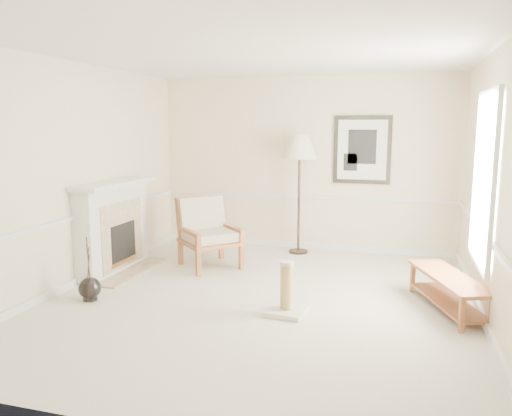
{
  "coord_description": "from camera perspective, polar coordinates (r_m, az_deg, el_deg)",
  "views": [
    {
      "loc": [
        1.57,
        -5.55,
        2.07
      ],
      "look_at": [
        -0.25,
        0.7,
        1.01
      ],
      "focal_mm": 35.0,
      "sensor_mm": 36.0,
      "label": 1
    }
  ],
  "objects": [
    {
      "name": "floor_lamp",
      "position": [
        8.12,
        5.01,
        6.61
      ],
      "size": [
        0.63,
        0.63,
        1.95
      ],
      "rotation": [
        0.0,
        0.0,
        -0.03
      ],
      "color": "black",
      "rests_on": "ground"
    },
    {
      "name": "scratching_post",
      "position": [
        5.66,
        3.49,
        -10.14
      ],
      "size": [
        0.47,
        0.47,
        0.6
      ],
      "rotation": [
        0.0,
        0.0,
        -0.11
      ],
      "color": "silver",
      "rests_on": "ground"
    },
    {
      "name": "fireplace",
      "position": [
        7.43,
        -15.89,
        -2.17
      ],
      "size": [
        0.64,
        1.64,
        1.31
      ],
      "color": "white",
      "rests_on": "ground"
    },
    {
      "name": "room",
      "position": [
        5.81,
        2.0,
        7.26
      ],
      "size": [
        5.04,
        5.54,
        2.92
      ],
      "color": "beige",
      "rests_on": "ground"
    },
    {
      "name": "floor_vase",
      "position": [
        6.39,
        -18.47,
        -8.75
      ],
      "size": [
        0.27,
        0.27,
        0.79
      ],
      "rotation": [
        0.0,
        0.0,
        -0.09
      ],
      "color": "black",
      "rests_on": "ground"
    },
    {
      "name": "armchair",
      "position": [
        7.51,
        -5.63,
        -2.43
      ],
      "size": [
        1.13,
        1.13,
        1.03
      ],
      "rotation": [
        0.0,
        0.0,
        0.8
      ],
      "color": "#985831",
      "rests_on": "ground"
    },
    {
      "name": "bench",
      "position": [
        6.14,
        21.16,
        -8.41
      ],
      "size": [
        0.89,
        1.47,
        0.4
      ],
      "rotation": [
        0.0,
        0.0,
        0.36
      ],
      "color": "#985831",
      "rests_on": "ground"
    },
    {
      "name": "ground",
      "position": [
        6.13,
        0.45,
        -10.45
      ],
      "size": [
        5.5,
        5.5,
        0.0
      ],
      "primitive_type": "plane",
      "color": "silver",
      "rests_on": "ground"
    }
  ]
}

